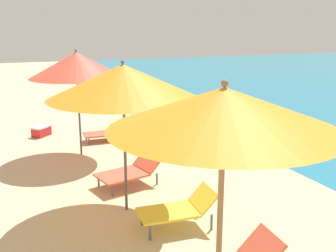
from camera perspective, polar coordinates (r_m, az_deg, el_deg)
name	(u,v)px	position (r m, az deg, el deg)	size (l,w,h in m)	color
umbrella_second	(224,109)	(3.08, 8.08, 2.42)	(1.84, 1.84, 2.75)	olive
umbrella_third	(123,82)	(6.51, -6.52, 6.42)	(2.50, 2.50, 2.62)	#4C4C51
lounger_third_shoreside	(130,171)	(8.09, -5.59, -6.51)	(1.37, 0.95, 0.57)	#D8593F
lounger_third_inland	(179,209)	(6.43, 1.54, -11.85)	(1.27, 0.70, 0.61)	yellow
umbrella_farthest	(77,65)	(9.83, -13.10, 8.59)	(2.27, 2.27, 2.63)	#4C4C51
lounger_farthest_shoreside	(108,132)	(11.34, -8.64, -0.84)	(1.38, 0.67, 0.50)	#D8593F
cooler_box	(41,131)	(12.26, -17.86, -0.70)	(0.62, 0.62, 0.30)	red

